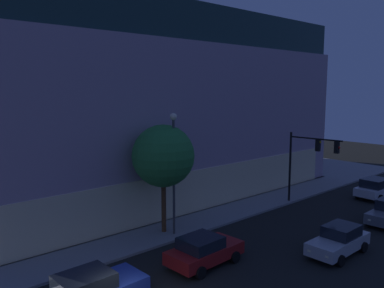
{
  "coord_description": "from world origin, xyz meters",
  "views": [
    {
      "loc": [
        -8.01,
        -12.51,
        9.33
      ],
      "look_at": [
        8.09,
        5.57,
        5.95
      ],
      "focal_mm": 36.83,
      "sensor_mm": 36.0,
      "label": 1
    }
  ],
  "objects_px": {
    "modern_building": "(105,104)",
    "car_white": "(376,188)",
    "sidewalk_tree": "(163,156)",
    "traffic_light_far_corner": "(309,154)",
    "car_silver": "(339,240)",
    "car_red": "(204,250)",
    "street_lamp_sidewalk": "(174,159)"
  },
  "relations": [
    {
      "from": "street_lamp_sidewalk",
      "to": "car_silver",
      "type": "distance_m",
      "value": 10.77
    },
    {
      "from": "modern_building",
      "to": "sidewalk_tree",
      "type": "height_order",
      "value": "modern_building"
    },
    {
      "from": "modern_building",
      "to": "traffic_light_far_corner",
      "type": "xyz_separation_m",
      "value": [
        6.65,
        -20.18,
        -3.51
      ]
    },
    {
      "from": "modern_building",
      "to": "car_white",
      "type": "distance_m",
      "value": 27.21
    },
    {
      "from": "sidewalk_tree",
      "to": "car_white",
      "type": "relative_size",
      "value": 1.56
    },
    {
      "from": "modern_building",
      "to": "car_white",
      "type": "height_order",
      "value": "modern_building"
    },
    {
      "from": "modern_building",
      "to": "car_silver",
      "type": "distance_m",
      "value": 27.36
    },
    {
      "from": "car_red",
      "to": "car_white",
      "type": "relative_size",
      "value": 0.97
    },
    {
      "from": "sidewalk_tree",
      "to": "modern_building",
      "type": "bearing_deg",
      "value": 71.97
    },
    {
      "from": "modern_building",
      "to": "traffic_light_far_corner",
      "type": "bearing_deg",
      "value": -71.75
    },
    {
      "from": "car_red",
      "to": "car_silver",
      "type": "distance_m",
      "value": 7.87
    },
    {
      "from": "modern_building",
      "to": "car_white",
      "type": "bearing_deg",
      "value": -59.66
    },
    {
      "from": "traffic_light_far_corner",
      "to": "sidewalk_tree",
      "type": "xyz_separation_m",
      "value": [
        -12.28,
        2.89,
        0.88
      ]
    },
    {
      "from": "modern_building",
      "to": "car_red",
      "type": "relative_size",
      "value": 7.92
    },
    {
      "from": "car_silver",
      "to": "car_white",
      "type": "height_order",
      "value": "car_white"
    },
    {
      "from": "traffic_light_far_corner",
      "to": "street_lamp_sidewalk",
      "type": "relative_size",
      "value": 0.74
    },
    {
      "from": "street_lamp_sidewalk",
      "to": "car_red",
      "type": "bearing_deg",
      "value": -108.82
    },
    {
      "from": "sidewalk_tree",
      "to": "car_white",
      "type": "height_order",
      "value": "sidewalk_tree"
    },
    {
      "from": "modern_building",
      "to": "car_red",
      "type": "xyz_separation_m",
      "value": [
        -6.86,
        -22.36,
        -6.95
      ]
    },
    {
      "from": "modern_building",
      "to": "traffic_light_far_corner",
      "type": "relative_size",
      "value": 6.01
    },
    {
      "from": "traffic_light_far_corner",
      "to": "sidewalk_tree",
      "type": "height_order",
      "value": "sidewalk_tree"
    },
    {
      "from": "car_red",
      "to": "car_silver",
      "type": "relative_size",
      "value": 1.0
    },
    {
      "from": "street_lamp_sidewalk",
      "to": "car_red",
      "type": "xyz_separation_m",
      "value": [
        -1.47,
        -4.33,
        -4.21
      ]
    },
    {
      "from": "modern_building",
      "to": "street_lamp_sidewalk",
      "type": "bearing_deg",
      "value": -106.62
    },
    {
      "from": "modern_building",
      "to": "street_lamp_sidewalk",
      "type": "height_order",
      "value": "modern_building"
    },
    {
      "from": "sidewalk_tree",
      "to": "car_silver",
      "type": "bearing_deg",
      "value": -59.08
    },
    {
      "from": "car_red",
      "to": "car_white",
      "type": "xyz_separation_m",
      "value": [
        20.16,
        -0.36,
        0.07
      ]
    },
    {
      "from": "traffic_light_far_corner",
      "to": "sidewalk_tree",
      "type": "relative_size",
      "value": 0.82
    },
    {
      "from": "car_silver",
      "to": "car_white",
      "type": "distance_m",
      "value": 13.95
    },
    {
      "from": "street_lamp_sidewalk",
      "to": "car_white",
      "type": "relative_size",
      "value": 1.72
    },
    {
      "from": "traffic_light_far_corner",
      "to": "car_silver",
      "type": "relative_size",
      "value": 1.31
    },
    {
      "from": "car_white",
      "to": "sidewalk_tree",
      "type": "bearing_deg",
      "value": 163.99
    }
  ]
}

